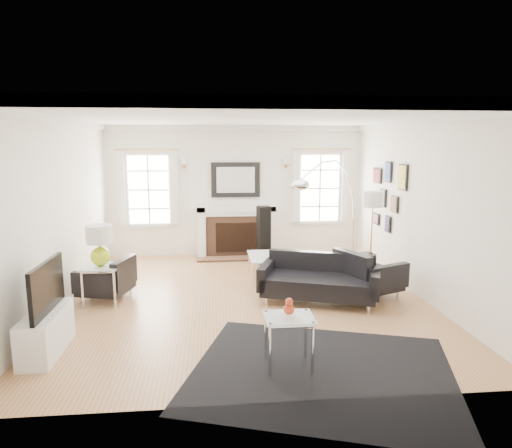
{
  "coord_description": "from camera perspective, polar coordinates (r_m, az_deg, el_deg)",
  "views": [
    {
      "loc": [
        -0.52,
        -6.88,
        2.38
      ],
      "look_at": [
        0.18,
        0.3,
        1.14
      ],
      "focal_mm": 32.0,
      "sensor_mm": 36.0,
      "label": 1
    }
  ],
  "objects": [
    {
      "name": "orange_vase",
      "position": [
        4.93,
        4.15,
        -10.35
      ],
      "size": [
        0.12,
        0.12,
        0.19
      ],
      "color": "#B63217",
      "rests_on": "nesting_table"
    },
    {
      "name": "armchair_left",
      "position": [
        7.56,
        -17.91,
        -6.67
      ],
      "size": [
        0.89,
        0.95,
        0.54
      ],
      "color": "black",
      "rests_on": "floor"
    },
    {
      "name": "tv_unit",
      "position": [
        5.9,
        -24.75,
        -11.53
      ],
      "size": [
        0.35,
        1.0,
        1.09
      ],
      "color": "white",
      "rests_on": "floor"
    },
    {
      "name": "right_wall",
      "position": [
        7.68,
        19.68,
        1.88
      ],
      "size": [
        0.04,
        6.0,
        2.8
      ],
      "primitive_type": "cube",
      "color": "white",
      "rests_on": "floor"
    },
    {
      "name": "ceiling",
      "position": [
        6.91,
        -1.29,
        13.27
      ],
      "size": [
        5.5,
        6.0,
        0.02
      ],
      "primitive_type": "cube",
      "color": "white",
      "rests_on": "back_wall"
    },
    {
      "name": "gallery_wall",
      "position": [
        8.83,
        15.98,
        3.91
      ],
      "size": [
        0.04,
        1.73,
        1.29
      ],
      "color": "black",
      "rests_on": "right_wall"
    },
    {
      "name": "floor",
      "position": [
        7.3,
        -1.21,
        -9.25
      ],
      "size": [
        6.0,
        6.0,
        0.0
      ],
      "primitive_type": "plane",
      "color": "#A26C44",
      "rests_on": "ground"
    },
    {
      "name": "left_wall",
      "position": [
        7.3,
        -23.32,
        1.27
      ],
      "size": [
        0.04,
        6.0,
        2.8
      ],
      "primitive_type": "cube",
      "color": "white",
      "rests_on": "floor"
    },
    {
      "name": "gourd_lamp",
      "position": [
        7.2,
        -18.97,
        -2.21
      ],
      "size": [
        0.39,
        0.39,
        0.62
      ],
      "color": "#C0DE1B",
      "rests_on": "side_table_left"
    },
    {
      "name": "back_wall",
      "position": [
        9.94,
        -2.56,
        4.13
      ],
      "size": [
        5.5,
        0.04,
        2.8
      ],
      "primitive_type": "cube",
      "color": "white",
      "rests_on": "floor"
    },
    {
      "name": "fireplace",
      "position": [
        9.86,
        -2.46,
        -0.96
      ],
      "size": [
        1.7,
        0.69,
        1.11
      ],
      "color": "white",
      "rests_on": "floor"
    },
    {
      "name": "nesting_table",
      "position": [
        5.01,
        4.12,
        -12.73
      ],
      "size": [
        0.53,
        0.44,
        0.58
      ],
      "color": "silver",
      "rests_on": "floor"
    },
    {
      "name": "arc_floor_lamp",
      "position": [
        8.2,
        9.14,
        1.35
      ],
      "size": [
        1.56,
        1.45,
        2.21
      ],
      "color": "silver",
      "rests_on": "floor"
    },
    {
      "name": "armchair_right",
      "position": [
        7.49,
        13.57,
        -6.24
      ],
      "size": [
        1.11,
        1.17,
        0.62
      ],
      "color": "black",
      "rests_on": "floor"
    },
    {
      "name": "side_table_left",
      "position": [
        7.31,
        -18.76,
        -5.79
      ],
      "size": [
        0.54,
        0.54,
        0.59
      ],
      "color": "silver",
      "rests_on": "floor"
    },
    {
      "name": "coffee_table",
      "position": [
        8.19,
        2.54,
        -4.19
      ],
      "size": [
        0.98,
        0.98,
        0.43
      ],
      "color": "silver",
      "rests_on": "floor"
    },
    {
      "name": "front_wall",
      "position": [
        4.04,
        1.99,
        -4.29
      ],
      "size": [
        5.5,
        0.04,
        2.8
      ],
      "primitive_type": "cube",
      "color": "white",
      "rests_on": "floor"
    },
    {
      "name": "window_right",
      "position": [
        10.15,
        7.97,
        4.49
      ],
      "size": [
        1.24,
        0.15,
        1.62
      ],
      "color": "white",
      "rests_on": "back_wall"
    },
    {
      "name": "speaker_tower",
      "position": [
        9.19,
        0.96,
        -1.43
      ],
      "size": [
        0.28,
        0.28,
        1.18
      ],
      "primitive_type": "cube",
      "rotation": [
        0.0,
        0.0,
        0.21
      ],
      "color": "black",
      "rests_on": "floor"
    },
    {
      "name": "window_left",
      "position": [
        9.96,
        -13.27,
        4.22
      ],
      "size": [
        1.24,
        0.15,
        1.62
      ],
      "color": "white",
      "rests_on": "back_wall"
    },
    {
      "name": "area_rug",
      "position": [
        5.14,
        8.26,
        -17.85
      ],
      "size": [
        3.27,
        2.98,
        0.01
      ],
      "primitive_type": "cube",
      "rotation": [
        0.0,
        0.0,
        -0.31
      ],
      "color": "black",
      "rests_on": "floor"
    },
    {
      "name": "mantel_mirror",
      "position": [
        9.88,
        -2.56,
        5.54
      ],
      "size": [
        1.05,
        0.07,
        0.75
      ],
      "color": "black",
      "rests_on": "back_wall"
    },
    {
      "name": "crown_molding",
      "position": [
        6.91,
        -1.29,
        12.77
      ],
      "size": [
        5.5,
        6.0,
        0.12
      ],
      "primitive_type": "cube",
      "color": "white",
      "rests_on": "back_wall"
    },
    {
      "name": "stick_floor_lamp",
      "position": [
        7.98,
        14.39,
        2.4
      ],
      "size": [
        0.33,
        0.33,
        1.61
      ],
      "color": "#BC8441",
      "rests_on": "floor"
    },
    {
      "name": "sofa",
      "position": [
        7.18,
        7.91,
        -7.02
      ],
      "size": [
        1.95,
        1.35,
        0.58
      ],
      "color": "black",
      "rests_on": "floor"
    }
  ]
}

